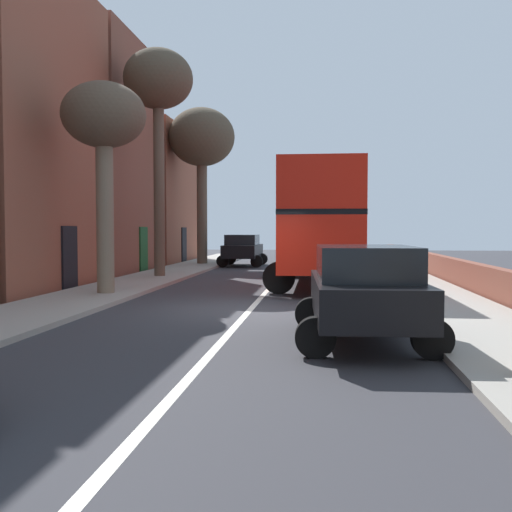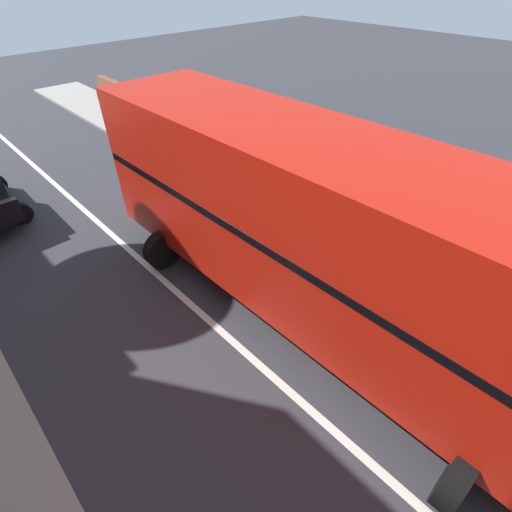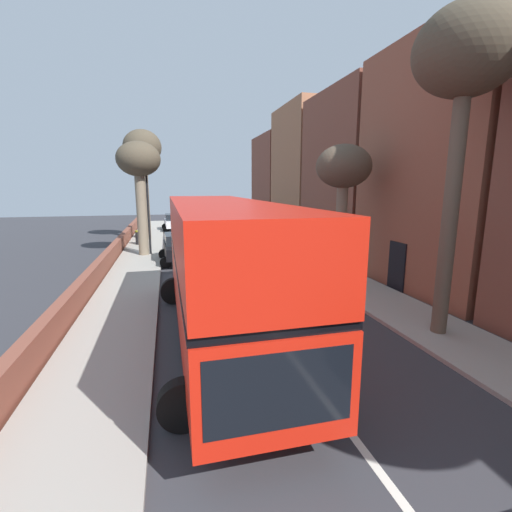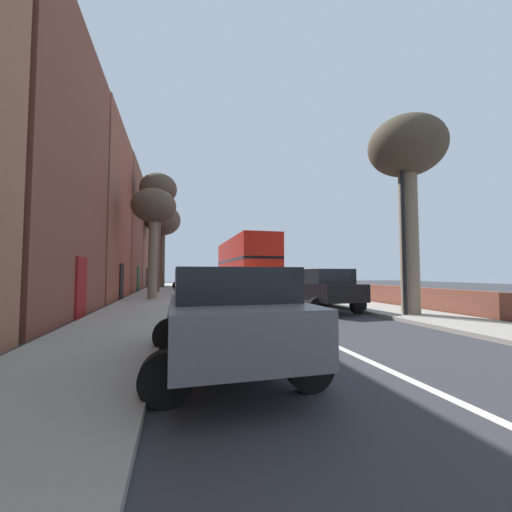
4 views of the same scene
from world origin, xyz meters
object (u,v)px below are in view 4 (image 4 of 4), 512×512
Objects in this scene: lamppost_right at (403,208)px; street_tree_right_1 at (407,157)px; street_tree_left_0 at (154,210)px; street_tree_left_4 at (158,193)px; double_decker_bus at (244,262)px; parked_car_black_left_3 at (185,279)px; parked_car_black_right_1 at (321,287)px; parked_car_grey_left_2 at (226,310)px; street_tree_left_2 at (163,222)px.

street_tree_right_1 is at bearing 26.81° from lamppost_right.
street_tree_left_0 is at bearing 136.41° from street_tree_right_1.
street_tree_right_1 is 0.78× the size of street_tree_left_4.
double_decker_bus is 1.22× the size of street_tree_left_4.
parked_car_black_left_3 is 25.04m from street_tree_right_1.
street_tree_right_1 is (3.00, -13.92, 3.36)m from double_decker_bus.
parked_car_black_left_3 is at bearing 113.66° from double_decker_bus.
street_tree_left_0 is 6.83m from street_tree_left_4.
parked_car_black_right_1 is 0.66× the size of lamppost_right.
lamppost_right is (1.80, -2.70, 2.85)m from parked_car_black_right_1.
lamppost_right is (6.80, 3.98, 2.87)m from parked_car_grey_left_2.
parked_car_black_right_1 reaches higher than parked_car_black_left_3.
parked_car_grey_left_2 is 9.60m from street_tree_right_1.
street_tree_left_0 is 12.85m from street_tree_right_1.
street_tree_left_2 is at bearing 90.29° from street_tree_left_4.
parked_car_black_left_3 is at bearing 103.40° from parked_car_black_right_1.
parked_car_grey_left_2 is at bearing -83.36° from street_tree_left_4.
street_tree_left_2 reaches higher than double_decker_bus.
parked_car_black_right_1 is 0.49× the size of street_tree_left_2.
parked_car_black_right_1 is 10.37m from street_tree_left_0.
parked_car_black_left_3 is 0.45× the size of street_tree_left_4.
double_decker_bus is at bearing 102.15° from street_tree_right_1.
lamppost_right reaches higher than street_tree_left_0.
street_tree_left_4 is (-0.15, 6.31, 2.61)m from street_tree_left_0.
parked_car_black_right_1 is at bearing 131.26° from street_tree_right_1.
parked_car_black_right_1 is at bearing -85.98° from double_decker_bus.
street_tree_left_2 is (-6.49, 9.88, 4.49)m from double_decker_bus.
street_tree_left_0 is 0.98× the size of lamppost_right.
parked_car_grey_left_2 is at bearing -149.86° from street_tree_right_1.
parked_car_black_right_1 is 4.31m from lamppost_right.
lamppost_right is at bearing -59.49° from street_tree_left_4.
parked_car_black_right_1 is 0.59× the size of street_tree_right_1.
parked_car_black_left_3 is 0.57× the size of street_tree_right_1.
double_decker_bus is 1.30× the size of street_tree_left_2.
double_decker_bus is 2.73× the size of parked_car_black_left_3.
street_tree_right_1 is at bearing 30.14° from parked_car_grey_left_2.
street_tree_right_1 is 1.96m from lamppost_right.
double_decker_bus is at bearing -10.84° from street_tree_left_4.
double_decker_bus is 12.64m from street_tree_left_2.
street_tree_left_2 is at bearing 123.32° from double_decker_bus.
parked_car_black_right_1 is 5.80m from street_tree_right_1.
street_tree_left_2 is at bearing 172.77° from parked_car_black_left_3.
street_tree_left_2 is 25.84m from lamppost_right.
parked_car_grey_left_2 is at bearing -149.68° from lamppost_right.
street_tree_right_1 is 25.64m from street_tree_left_2.
street_tree_left_4 is at bearing 96.64° from parked_car_grey_left_2.
parked_car_black_right_1 is 16.06m from street_tree_left_4.
street_tree_left_4 is at bearing 121.93° from street_tree_right_1.
parked_car_grey_left_2 is at bearing -85.31° from street_tree_left_2.
street_tree_left_2 is (-0.19, 14.95, 1.78)m from street_tree_left_0.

